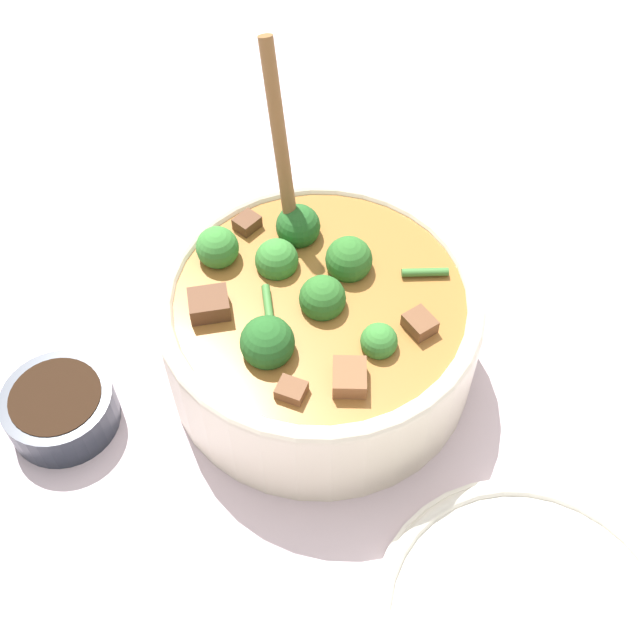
# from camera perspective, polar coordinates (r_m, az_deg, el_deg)

# --- Properties ---
(ground_plane) EXTENTS (4.00, 4.00, 0.00)m
(ground_plane) POSITION_cam_1_polar(r_m,az_deg,el_deg) (0.73, -0.00, -3.12)
(ground_plane) COLOR silver
(stew_bowl) EXTENTS (0.27, 0.27, 0.26)m
(stew_bowl) POSITION_cam_1_polar(r_m,az_deg,el_deg) (0.68, -0.07, -0.25)
(stew_bowl) COLOR beige
(stew_bowl) RESTS_ON ground_plane
(condiment_bowl) EXTENTS (0.09, 0.09, 0.04)m
(condiment_bowl) POSITION_cam_1_polar(r_m,az_deg,el_deg) (0.72, -17.97, -6.24)
(condiment_bowl) COLOR #232833
(condiment_bowl) RESTS_ON ground_plane
(empty_plate) EXTENTS (0.23, 0.23, 0.02)m
(empty_plate) POSITION_cam_1_polar(r_m,az_deg,el_deg) (0.64, 14.73, -20.42)
(empty_plate) COLOR silver
(empty_plate) RESTS_ON ground_plane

